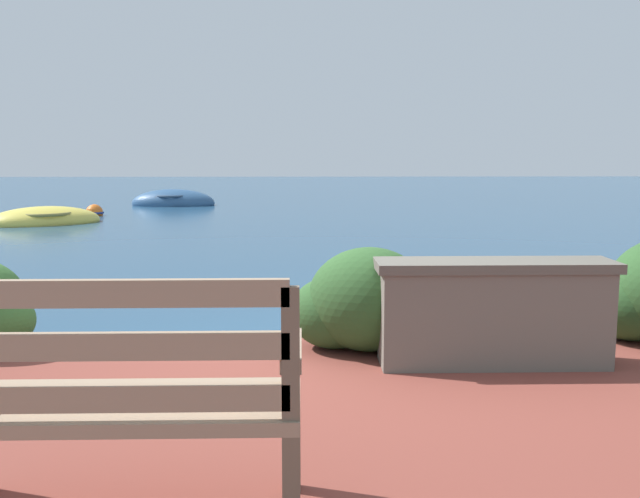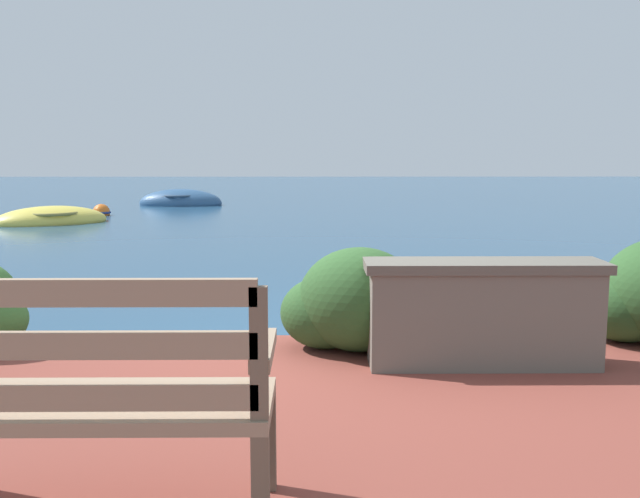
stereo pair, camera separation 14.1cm
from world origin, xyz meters
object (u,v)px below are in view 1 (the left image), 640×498
park_bench (119,396)px  rowboat_nearest (44,221)px  rowboat_mid (173,203)px  mooring_buoy (94,213)px

park_bench → rowboat_nearest: (-4.95, 13.15, -0.64)m
rowboat_nearest → rowboat_mid: 5.59m
rowboat_mid → rowboat_nearest: bearing=73.3°
mooring_buoy → park_bench: bearing=-73.6°
mooring_buoy → rowboat_mid: bearing=68.2°
park_bench → mooring_buoy: park_bench is taller
rowboat_nearest → park_bench: bearing=-101.4°
park_bench → mooring_buoy: bearing=112.4°
rowboat_nearest → mooring_buoy: rowboat_nearest is taller
park_bench → rowboat_mid: 18.69m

